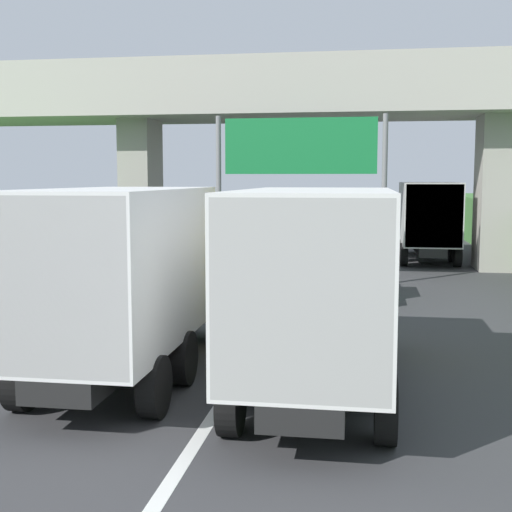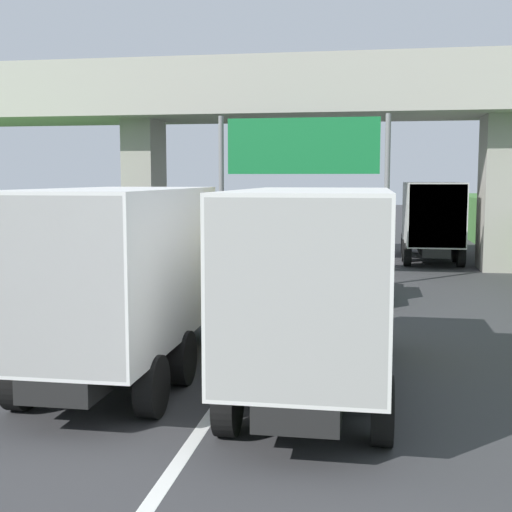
% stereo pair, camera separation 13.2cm
% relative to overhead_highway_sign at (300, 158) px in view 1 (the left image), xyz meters
% --- Properties ---
extents(lane_centre_stripe, '(0.20, 91.05, 0.01)m').
position_rel_overhead_highway_sign_xyz_m(lane_centre_stripe, '(0.00, -1.62, -4.29)').
color(lane_centre_stripe, white).
rests_on(lane_centre_stripe, ground).
extents(overpass_bridge, '(40.00, 4.80, 8.26)m').
position_rel_overhead_highway_sign_xyz_m(overpass_bridge, '(0.00, 4.76, 1.99)').
color(overpass_bridge, '#ADA89E').
rests_on(overpass_bridge, ground).
extents(overhead_highway_sign, '(5.88, 0.18, 5.76)m').
position_rel_overhead_highway_sign_xyz_m(overhead_highway_sign, '(0.00, 0.00, 0.00)').
color(overhead_highway_sign, slate).
rests_on(overhead_highway_sign, ground).
extents(truck_red, '(2.44, 7.30, 3.44)m').
position_rel_overhead_highway_sign_xyz_m(truck_red, '(4.91, 7.53, -2.36)').
color(truck_red, black).
rests_on(truck_red, ground).
extents(truck_yellow, '(2.44, 7.30, 3.44)m').
position_rel_overhead_highway_sign_xyz_m(truck_yellow, '(1.49, -12.21, -2.36)').
color(truck_yellow, black).
rests_on(truck_yellow, ground).
extents(truck_white, '(2.44, 7.30, 3.44)m').
position_rel_overhead_highway_sign_xyz_m(truck_white, '(-1.94, -11.68, -2.36)').
color(truck_white, black).
rests_on(truck_white, ground).
extents(car_green, '(1.86, 4.10, 1.72)m').
position_rel_overhead_highway_sign_xyz_m(car_green, '(1.59, -2.89, -3.44)').
color(car_green, '#236B38').
rests_on(car_green, ground).
extents(construction_barrel_3, '(0.57, 0.57, 0.90)m').
position_rel_overhead_highway_sign_xyz_m(construction_barrel_3, '(-6.47, -3.93, -3.84)').
color(construction_barrel_3, orange).
rests_on(construction_barrel_3, ground).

